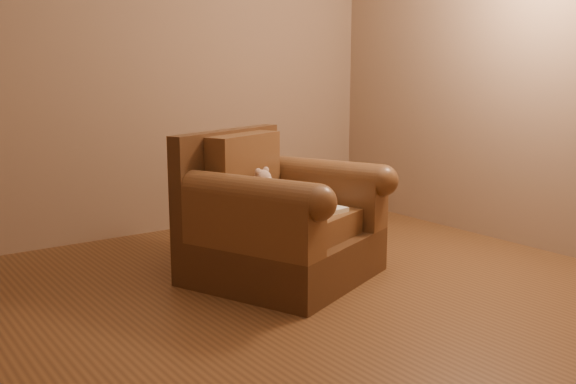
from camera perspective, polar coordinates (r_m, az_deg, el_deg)
floor at (r=3.26m, az=1.83°, el=-10.81°), size 4.00×4.00×0.00m
armchair at (r=3.74m, az=-0.96°, el=-2.69°), size 1.21×1.18×0.85m
teddy_bear at (r=3.74m, az=-2.01°, el=-0.04°), size 0.17×0.20×0.24m
guidebook at (r=3.62m, az=2.46°, el=-1.70°), size 0.36×0.25×0.03m
side_table at (r=4.36m, az=0.86°, el=-1.08°), size 0.40×0.40×0.56m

